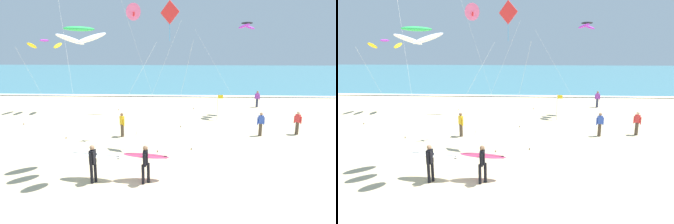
% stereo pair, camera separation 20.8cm
% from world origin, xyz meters
% --- Properties ---
extents(ground_plane, '(160.00, 160.00, 0.00)m').
position_xyz_m(ground_plane, '(0.00, 0.00, 0.00)').
color(ground_plane, '#D1BA8E').
extents(ocean_water, '(160.00, 60.00, 0.08)m').
position_xyz_m(ocean_water, '(0.00, 54.21, 0.04)').
color(ocean_water, teal).
rests_on(ocean_water, ground).
extents(shoreline_foam, '(160.00, 1.04, 0.01)m').
position_xyz_m(shoreline_foam, '(0.00, 24.51, 0.09)').
color(shoreline_foam, white).
rests_on(shoreline_foam, ocean_water).
extents(surfer_lead, '(2.41, 1.00, 1.71)m').
position_xyz_m(surfer_lead, '(-2.67, 1.98, 1.05)').
color(surfer_lead, black).
rests_on(surfer_lead, ground).
extents(surfer_trailing, '(2.02, 0.96, 1.71)m').
position_xyz_m(surfer_trailing, '(-0.44, 2.00, 1.04)').
color(surfer_trailing, black).
rests_on(surfer_trailing, ground).
extents(kite_delta_rose_mid, '(3.43, 2.82, 8.32)m').
position_xyz_m(kite_delta_rose_mid, '(-1.87, 8.53, 7.76)').
color(kite_delta_rose_mid, pink).
rests_on(kite_delta_rose_mid, ground).
extents(kite_diamond_scarlet_far, '(1.84, 1.21, 8.22)m').
position_xyz_m(kite_diamond_scarlet_far, '(0.42, 6.92, 7.35)').
color(kite_diamond_scarlet_far, red).
rests_on(kite_diamond_scarlet_far, ground).
extents(kite_arc_charcoal_low, '(5.03, 3.33, 7.74)m').
position_xyz_m(kite_arc_charcoal_low, '(6.34, 15.20, 7.43)').
color(kite_arc_charcoal_low, purple).
rests_on(kite_arc_charcoal_low, ground).
extents(kite_arc_violet_distant, '(2.78, 5.37, 6.40)m').
position_xyz_m(kite_arc_violet_distant, '(-10.81, 15.65, 6.00)').
color(kite_arc_violet_distant, yellow).
rests_on(kite_arc_violet_distant, ground).
extents(kite_arc_emerald_outer, '(4.51, 4.25, 6.59)m').
position_xyz_m(kite_arc_emerald_outer, '(-3.28, 2.90, 6.21)').
color(kite_arc_emerald_outer, white).
rests_on(kite_arc_emerald_outer, ground).
extents(bystander_red_top, '(0.41, 0.34, 1.59)m').
position_xyz_m(bystander_red_top, '(8.83, 9.43, 0.81)').
color(bystander_red_top, '#4C3D2D').
rests_on(bystander_red_top, ground).
extents(bystander_purple_top, '(0.48, 0.28, 1.59)m').
position_xyz_m(bystander_purple_top, '(8.45, 18.53, 0.81)').
color(bystander_purple_top, '#2D334C').
rests_on(bystander_purple_top, ground).
extents(bystander_yellow_top, '(0.37, 0.39, 1.59)m').
position_xyz_m(bystander_yellow_top, '(-2.77, 8.44, 0.81)').
color(bystander_yellow_top, '#4C3D2D').
rests_on(bystander_yellow_top, ground).
extents(bystander_blue_top, '(0.50, 0.22, 1.59)m').
position_xyz_m(bystander_blue_top, '(6.29, 9.01, 0.81)').
color(bystander_blue_top, '#4C3D2D').
rests_on(bystander_blue_top, ground).
extents(lifeguard_flag, '(0.44, 0.05, 2.10)m').
position_xyz_m(lifeguard_flag, '(4.01, 13.17, 1.27)').
color(lifeguard_flag, silver).
rests_on(lifeguard_flag, ground).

